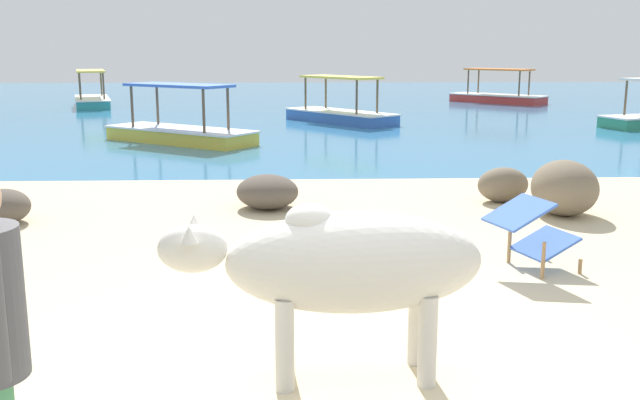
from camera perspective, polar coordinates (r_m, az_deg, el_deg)
sand_beach at (r=4.70m, az=0.86°, el=-14.04°), size 18.00×14.00×0.04m
water_surface at (r=26.30m, az=-1.64°, el=7.41°), size 60.00×36.00×0.03m
cow at (r=4.43m, az=2.01°, el=-5.07°), size 1.99×0.64×1.13m
deck_chair_far at (r=6.96m, az=16.40°, el=-2.29°), size 0.89×0.74×0.68m
shore_rock_large at (r=10.01m, az=14.27°, el=1.18°), size 0.81×0.68×0.47m
shore_rock_medium at (r=9.41m, az=18.77°, el=0.93°), size 0.79×0.99×0.69m
shore_rock_small at (r=9.33m, az=-4.18°, el=0.67°), size 1.02×1.06×0.44m
shore_rock_flat at (r=9.29m, az=-23.79°, el=-0.46°), size 0.88×0.92×0.41m
boat_yellow at (r=16.36m, az=-11.01°, el=5.45°), size 3.65×3.08×1.29m
boat_red at (r=28.65m, az=13.86°, el=8.02°), size 3.42×3.41×1.29m
boat_teal at (r=27.34m, az=-17.59°, el=7.65°), size 2.15×3.85×1.29m
boat_blue at (r=20.47m, az=1.62°, el=6.93°), size 3.17×3.60×1.29m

